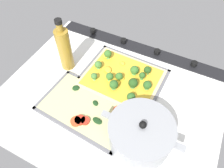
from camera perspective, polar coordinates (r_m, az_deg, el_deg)
name	(u,v)px	position (r cm, az deg, el deg)	size (l,w,h in cm)	color
ground_plane	(110,99)	(86.46, -0.45, -3.94)	(86.37, 69.85, 3.00)	silver
stove_control_panel	(140,48)	(104.31, 7.47, 9.63)	(82.92, 7.00, 2.60)	black
baking_tray_front	(122,79)	(90.33, 2.74, 1.35)	(34.57, 29.27, 1.30)	slate
broccoli_pizza	(122,77)	(88.79, 2.80, 1.89)	(32.08, 26.78, 5.81)	beige
baking_tray_back	(87,108)	(82.30, -6.79, -6.53)	(36.89, 24.55, 1.30)	slate
veggie_pizza_back	(87,108)	(81.48, -6.75, -6.55)	(34.32, 21.98, 1.90)	#C0C282
cooking_pot	(141,134)	(72.08, 7.71, -13.13)	(28.48, 21.70, 12.75)	gray
oil_bottle	(65,49)	(90.65, -12.66, 9.25)	(5.66, 5.66, 24.40)	olive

